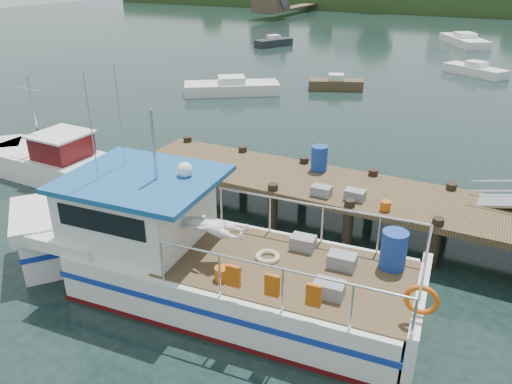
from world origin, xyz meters
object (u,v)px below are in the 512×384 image
at_px(lobster_boat, 190,255).
at_px(moored_b, 475,70).
at_px(moored_rowboat, 336,84).
at_px(moored_d, 464,40).
at_px(moored_a, 232,87).
at_px(moored_e, 274,42).
at_px(work_boat, 50,161).

distance_m(lobster_boat, moored_b, 32.79).
relative_size(lobster_boat, moored_b, 2.48).
xyz_separation_m(moored_rowboat, moored_d, (5.41, 24.58, 0.07)).
height_order(lobster_boat, moored_rowboat, lobster_boat).
bearing_deg(moored_a, moored_e, 93.85).
height_order(lobster_boat, moored_d, lobster_boat).
bearing_deg(lobster_boat, moored_d, 83.38).
bearing_deg(lobster_boat, moored_rowboat, 94.77).
bearing_deg(moored_a, lobster_boat, -76.81).
distance_m(lobster_boat, moored_e, 41.34).
xyz_separation_m(lobster_boat, moored_rowboat, (-3.96, 23.32, -0.65)).
bearing_deg(moored_e, moored_a, -56.66).
bearing_deg(moored_rowboat, moored_a, -136.67).
bearing_deg(moored_b, work_boat, -119.63).
distance_m(moored_rowboat, moored_b, 12.17).
height_order(lobster_boat, moored_e, lobster_boat).
height_order(moored_a, moored_d, moored_d).
height_order(moored_b, moored_d, moored_d).
relative_size(moored_a, moored_d, 0.82).
bearing_deg(moored_rowboat, lobster_boat, -73.65).
xyz_separation_m(moored_b, moored_e, (-19.63, 5.71, 0.02)).
height_order(work_boat, moored_b, work_boat).
relative_size(lobster_boat, moored_rowboat, 3.21).
height_order(moored_rowboat, moored_d, moored_d).
distance_m(moored_b, moored_d, 15.56).
bearing_deg(moored_e, work_boat, -63.71).
xyz_separation_m(moored_a, moored_e, (-6.02, 19.15, -0.01)).
bearing_deg(moored_e, lobster_boat, -51.84).
bearing_deg(moored_d, moored_b, -79.74).
xyz_separation_m(work_boat, moored_e, (-6.31, 34.43, -0.23)).
xyz_separation_m(lobster_boat, moored_d, (1.45, 47.89, -0.58)).
xyz_separation_m(moored_rowboat, moored_e, (-11.69, 14.93, 0.02)).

